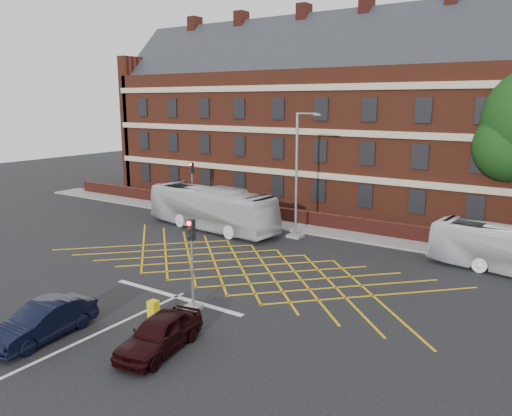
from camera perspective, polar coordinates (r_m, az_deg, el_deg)
The scene contains 15 objects.
ground at distance 27.67m, azimuth -4.16°, elevation -7.82°, with size 120.00×120.00×0.00m, color black.
victorian_building at distance 45.36m, azimuth 13.47°, elevation 9.78°, with size 51.00×12.17×20.40m.
boundary_wall at distance 38.18m, azimuth 7.86°, elevation -1.44°, with size 56.00×0.50×1.10m, color #4C1A14.
far_pavement at distance 37.42m, azimuth 7.17°, elevation -2.47°, with size 60.00×3.00×0.12m, color slate.
box_junction_hatching at distance 29.18m, azimuth -1.74°, elevation -6.71°, with size 11.50×0.12×0.02m, color #CC990C.
stop_line at distance 25.19m, azimuth -9.11°, elevation -9.98°, with size 8.00×0.30×0.02m, color silver.
centre_line at distance 21.35m, azimuth -21.41°, elevation -14.92°, with size 0.15×14.00×0.02m, color silver.
bus_left at distance 37.43m, azimuth -5.13°, elevation -0.01°, with size 2.67×11.41×3.18m, color silver.
car_navy at distance 22.32m, azimuth -23.15°, elevation -11.79°, with size 1.56×4.48×1.48m, color black.
car_maroon at distance 20.02m, azimuth -10.96°, elevation -13.89°, with size 1.68×4.19×1.43m, color black.
traffic_light_near at distance 23.04m, azimuth -7.28°, elevation -7.39°, with size 0.70×0.70×4.27m.
traffic_light_far at distance 43.64m, azimuth -7.28°, elevation 1.91°, with size 0.70×0.70×4.27m.
street_lamp at distance 34.76m, azimuth 4.70°, elevation 1.36°, with size 2.25×1.00×8.67m.
direction_signs at distance 43.33m, azimuth -8.61°, elevation 1.28°, with size 1.10×0.16×2.20m.
utility_cabinet at distance 22.82m, azimuth -11.64°, elevation -11.35°, with size 0.42×0.38×0.86m, color #DEBA0D.
Camera 1 is at (16.04, -20.49, 9.41)m, focal length 35.00 mm.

